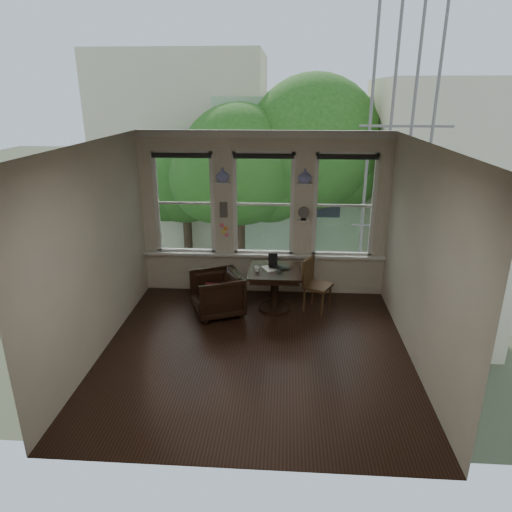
# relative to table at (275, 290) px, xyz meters

# --- Properties ---
(ground) EXTENTS (4.50, 4.50, 0.00)m
(ground) POSITION_rel_table_xyz_m (-0.24, -1.41, -0.38)
(ground) COLOR black
(ground) RESTS_ON ground
(ceiling) EXTENTS (4.50, 4.50, 0.00)m
(ceiling) POSITION_rel_table_xyz_m (-0.24, -1.41, 2.62)
(ceiling) COLOR silver
(ceiling) RESTS_ON ground
(wall_back) EXTENTS (4.50, 0.00, 4.50)m
(wall_back) POSITION_rel_table_xyz_m (-0.24, 0.84, 1.12)
(wall_back) COLOR beige
(wall_back) RESTS_ON ground
(wall_front) EXTENTS (4.50, 0.00, 4.50)m
(wall_front) POSITION_rel_table_xyz_m (-0.24, -3.66, 1.12)
(wall_front) COLOR beige
(wall_front) RESTS_ON ground
(wall_left) EXTENTS (0.00, 4.50, 4.50)m
(wall_left) POSITION_rel_table_xyz_m (-2.49, -1.41, 1.12)
(wall_left) COLOR beige
(wall_left) RESTS_ON ground
(wall_right) EXTENTS (0.00, 4.50, 4.50)m
(wall_right) POSITION_rel_table_xyz_m (2.01, -1.41, 1.12)
(wall_right) COLOR beige
(wall_right) RESTS_ON ground
(window_left) EXTENTS (1.10, 0.12, 1.90)m
(window_left) POSITION_rel_table_xyz_m (-1.69, 0.84, 1.32)
(window_left) COLOR white
(window_left) RESTS_ON ground
(window_center) EXTENTS (1.10, 0.12, 1.90)m
(window_center) POSITION_rel_table_xyz_m (-0.24, 0.84, 1.32)
(window_center) COLOR white
(window_center) RESTS_ON ground
(window_right) EXTENTS (1.10, 0.12, 1.90)m
(window_right) POSITION_rel_table_xyz_m (1.21, 0.84, 1.32)
(window_right) COLOR white
(window_right) RESTS_ON ground
(shelf_left) EXTENTS (0.26, 0.16, 0.03)m
(shelf_left) POSITION_rel_table_xyz_m (-0.97, 0.74, 1.73)
(shelf_left) COLOR white
(shelf_left) RESTS_ON ground
(shelf_right) EXTENTS (0.26, 0.16, 0.03)m
(shelf_right) POSITION_rel_table_xyz_m (0.48, 0.74, 1.73)
(shelf_right) COLOR white
(shelf_right) RESTS_ON ground
(intercom) EXTENTS (0.14, 0.06, 0.28)m
(intercom) POSITION_rel_table_xyz_m (-0.97, 0.77, 1.23)
(intercom) COLOR #59544F
(intercom) RESTS_ON ground
(sticky_notes) EXTENTS (0.16, 0.01, 0.24)m
(sticky_notes) POSITION_rel_table_xyz_m (-0.97, 0.77, 0.88)
(sticky_notes) COLOR pink
(sticky_notes) RESTS_ON ground
(desk_fan) EXTENTS (0.20, 0.20, 0.24)m
(desk_fan) POSITION_rel_table_xyz_m (0.48, 0.72, 1.16)
(desk_fan) COLOR #59544F
(desk_fan) RESTS_ON ground
(vase_left) EXTENTS (0.24, 0.24, 0.25)m
(vase_left) POSITION_rel_table_xyz_m (-0.97, 0.74, 1.86)
(vase_left) COLOR white
(vase_left) RESTS_ON shelf_left
(vase_right) EXTENTS (0.24, 0.24, 0.25)m
(vase_right) POSITION_rel_table_xyz_m (0.48, 0.74, 1.86)
(vase_right) COLOR white
(vase_right) RESTS_ON shelf_right
(table) EXTENTS (0.90, 0.90, 0.75)m
(table) POSITION_rel_table_xyz_m (0.00, 0.00, 0.00)
(table) COLOR black
(table) RESTS_ON ground
(armchair_left) EXTENTS (1.06, 1.05, 0.74)m
(armchair_left) POSITION_rel_table_xyz_m (-0.98, -0.22, -0.00)
(armchair_left) COLOR black
(armchair_left) RESTS_ON ground
(cushion_red) EXTENTS (0.45, 0.45, 0.06)m
(cushion_red) POSITION_rel_table_xyz_m (-0.98, -0.22, 0.08)
(cushion_red) COLOR maroon
(cushion_red) RESTS_ON armchair_left
(side_chair_right) EXTENTS (0.56, 0.56, 0.92)m
(side_chair_right) POSITION_rel_table_xyz_m (0.74, 0.04, 0.09)
(side_chair_right) COLOR #4F351C
(side_chair_right) RESTS_ON ground
(laptop) EXTENTS (0.40, 0.30, 0.03)m
(laptop) POSITION_rel_table_xyz_m (0.06, 0.02, 0.39)
(laptop) COLOR black
(laptop) RESTS_ON table
(mug) EXTENTS (0.11, 0.11, 0.09)m
(mug) POSITION_rel_table_xyz_m (-0.30, -0.10, 0.42)
(mug) COLOR white
(mug) RESTS_ON table
(drinking_glass) EXTENTS (0.13, 0.13, 0.09)m
(drinking_glass) POSITION_rel_table_xyz_m (0.09, -0.14, 0.42)
(drinking_glass) COLOR white
(drinking_glass) RESTS_ON table
(tablet) EXTENTS (0.16, 0.08, 0.22)m
(tablet) POSITION_rel_table_xyz_m (-0.04, 0.20, 0.48)
(tablet) COLOR black
(tablet) RESTS_ON table
(papers) EXTENTS (0.33, 0.37, 0.00)m
(papers) POSITION_rel_table_xyz_m (-0.08, 0.06, 0.38)
(papers) COLOR silver
(papers) RESTS_ON table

